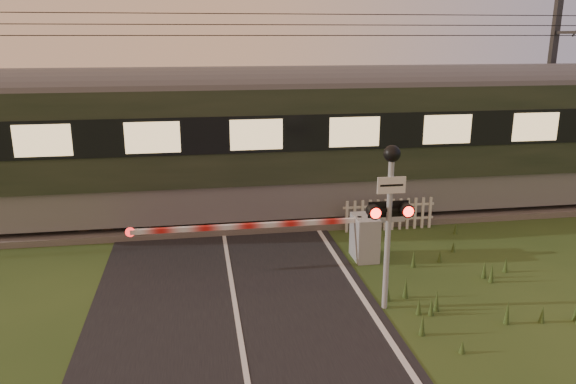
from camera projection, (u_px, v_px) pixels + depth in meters
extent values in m
plane|color=#294219|center=(237.00, 318.00, 11.33)|extent=(160.00, 160.00, 0.00)
cube|color=black|center=(237.00, 317.00, 11.33)|extent=(6.00, 140.00, 0.02)
cube|color=#47423D|center=(221.00, 216.00, 17.49)|extent=(140.00, 3.40, 0.24)
cube|color=slate|center=(222.00, 217.00, 16.75)|extent=(140.00, 0.08, 0.14)
cube|color=slate|center=(220.00, 204.00, 18.12)|extent=(140.00, 0.08, 0.14)
cube|color=#2D2116|center=(221.00, 212.00, 17.45)|extent=(0.24, 2.20, 0.06)
cylinder|color=black|center=(215.00, 35.00, 15.74)|extent=(120.00, 0.02, 0.02)
cylinder|color=black|center=(215.00, 35.00, 16.31)|extent=(120.00, 0.02, 0.02)
cylinder|color=black|center=(214.00, 13.00, 15.86)|extent=(120.00, 0.02, 0.02)
cylinder|color=black|center=(215.00, 25.00, 15.94)|extent=(120.00, 0.02, 0.02)
cube|color=slate|center=(339.00, 186.00, 17.86)|extent=(21.65, 2.86, 1.07)
cube|color=black|center=(340.00, 128.00, 17.35)|extent=(22.55, 3.11, 2.68)
cylinder|color=#4C4C4F|center=(341.00, 84.00, 16.99)|extent=(22.55, 1.09, 1.09)
cube|color=#FFD893|center=(355.00, 132.00, 15.80)|extent=(19.39, 0.04, 0.84)
cube|color=gray|center=(365.00, 238.00, 14.20)|extent=(0.56, 0.87, 1.13)
cylinder|color=gray|center=(359.00, 238.00, 14.18)|extent=(0.12, 0.12, 1.13)
cube|color=gray|center=(387.00, 218.00, 14.16)|extent=(0.92, 0.16, 0.16)
cube|color=red|center=(248.00, 226.00, 13.61)|extent=(5.58, 0.11, 0.11)
cylinder|color=red|center=(130.00, 232.00, 13.17)|extent=(0.23, 0.04, 0.23)
cylinder|color=gray|center=(388.00, 237.00, 11.33)|extent=(0.12, 0.12, 3.15)
cube|color=white|center=(391.00, 185.00, 10.98)|extent=(0.58, 0.03, 0.34)
sphere|color=black|center=(392.00, 154.00, 10.87)|extent=(0.34, 0.34, 0.34)
cube|color=black|center=(389.00, 210.00, 11.17)|extent=(0.79, 0.06, 0.06)
cylinder|color=#FF140C|center=(376.00, 213.00, 10.95)|extent=(0.21, 0.02, 0.21)
cylinder|color=#FF140C|center=(408.00, 212.00, 11.06)|extent=(0.21, 0.02, 0.21)
cube|color=black|center=(388.00, 209.00, 11.22)|extent=(0.84, 0.02, 0.34)
cube|color=silver|center=(388.00, 219.00, 16.39)|extent=(2.76, 0.04, 0.06)
cube|color=silver|center=(389.00, 206.00, 16.28)|extent=(2.76, 0.04, 0.06)
cube|color=#2D2D30|center=(548.00, 92.00, 20.66)|extent=(0.22, 0.22, 7.00)
cube|color=#2D2D30|center=(576.00, 32.00, 19.01)|extent=(0.10, 2.40, 0.10)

